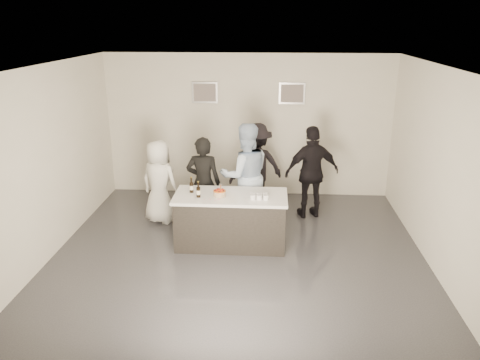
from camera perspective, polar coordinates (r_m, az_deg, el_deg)
The scene contains 19 objects.
floor at distance 7.64m, azimuth -0.26°, elevation -9.41°, with size 6.00×6.00×0.00m, color #3D3D42.
ceiling at distance 6.75m, azimuth -0.30°, elevation 13.59°, with size 6.00×6.00×0.00m, color white.
wall_back at distance 9.95m, azimuth 0.99°, elevation 6.60°, with size 6.00×0.04×3.00m, color white.
wall_front at distance 4.30m, azimuth -3.24°, elevation -10.81°, with size 6.00×0.04×3.00m, color white.
wall_left at distance 7.85m, azimuth -22.68°, elevation 1.71°, with size 0.04×6.00×3.00m, color white.
wall_right at distance 7.47m, azimuth 23.34°, elevation 0.78°, with size 0.04×6.00×3.00m, color white.
picture_left at distance 9.88m, azimuth -4.31°, elevation 10.59°, with size 0.54×0.04×0.44m, color #B2B2B7.
picture_right at distance 9.79m, azimuth 6.36°, elevation 10.46°, with size 0.54×0.04×0.44m, color #B2B2B7.
bar_counter at distance 7.87m, azimuth -1.13°, elevation -4.90°, with size 1.86×0.86×0.90m, color white.
cake at distance 7.65m, azimuth -2.50°, elevation -1.69°, with size 0.21×0.21×0.08m, color orange.
beer_bottle_a at distance 7.81m, azimuth -5.95°, elevation -0.61°, with size 0.07×0.07×0.26m, color black.
beer_bottle_b at distance 7.58m, azimuth -5.10°, elevation -1.17°, with size 0.07×0.07×0.26m, color black.
tumbler_cluster at distance 7.54m, azimuth 2.35°, elevation -1.96°, with size 0.30×0.19×0.08m, color orange.
candles at distance 7.50m, azimuth -3.48°, elevation -2.42°, with size 0.24×0.08×0.01m, color pink.
person_main_black at distance 8.44m, azimuth -4.48°, elevation -0.34°, with size 0.62×0.41×1.70m, color black.
person_main_blue at distance 8.46m, azimuth 0.65°, elevation 0.57°, with size 0.93×0.73×1.92m, color silver.
person_guest_left at distance 8.78m, azimuth -9.79°, elevation -0.23°, with size 0.77×0.50×1.57m, color white.
person_guest_right at distance 8.95m, azimuth 8.76°, elevation 0.93°, with size 1.05×0.44×1.79m, color black.
person_guest_back at distance 9.33m, azimuth 1.99°, elevation 1.72°, with size 1.12×0.64×1.73m, color black.
Camera 1 is at (0.49, -6.70, 3.64)m, focal length 35.00 mm.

